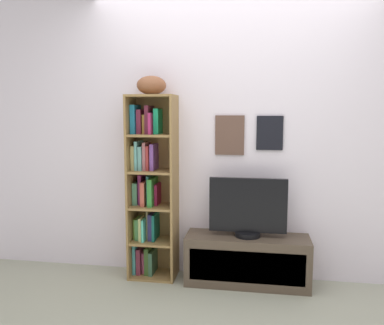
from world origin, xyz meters
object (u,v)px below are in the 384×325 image
Objects in this scene: bookshelf at (150,189)px; football at (152,85)px; tv_stand at (247,260)px; television at (248,208)px.

football is at bearing -40.03° from bookshelf.
tv_stand is (0.89, -0.06, -0.59)m from bookshelf.
football is 1.35m from television.
bookshelf is 6.36× the size of football.
bookshelf is 1.07m from tv_stand.
football is 1.74m from tv_stand.
football is at bearing 178.25° from tv_stand.
bookshelf is 1.54× the size of tv_stand.
football is 0.39× the size of television.
football is 0.24× the size of tv_stand.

